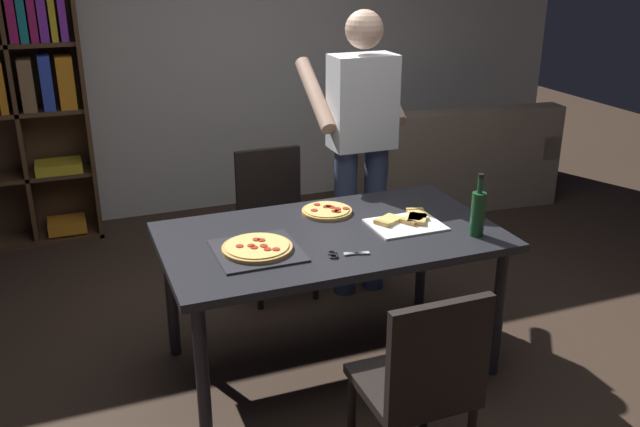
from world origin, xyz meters
TOP-DOWN VIEW (x-y plane):
  - ground_plane at (0.00, 0.00)m, footprint 12.00×12.00m
  - back_wall at (0.00, 2.60)m, footprint 6.40×0.10m
  - dining_table at (0.00, 0.00)m, footprint 1.67×0.94m
  - chair_near_camera at (-0.00, -0.96)m, footprint 0.42×0.42m
  - chair_far_side at (0.00, 0.96)m, footprint 0.42×0.42m
  - couch at (1.89, 1.99)m, footprint 1.77×1.00m
  - person_serving_pizza at (0.49, 0.74)m, footprint 0.55×0.54m
  - pepperoni_pizza_on_tray at (-0.40, -0.08)m, footprint 0.39×0.39m
  - pizza_slices_on_towel at (0.41, -0.03)m, footprint 0.36×0.29m
  - wine_bottle at (0.66, -0.28)m, footprint 0.07×0.07m
  - kitchen_scissors at (-0.05, -0.26)m, footprint 0.20×0.10m
  - second_pizza_plain at (0.08, 0.26)m, footprint 0.27×0.27m

SIDE VIEW (x-z plane):
  - ground_plane at x=0.00m, z-range 0.00..0.00m
  - couch at x=1.89m, z-range -0.12..0.73m
  - chair_near_camera at x=0.00m, z-range 0.06..0.96m
  - chair_far_side at x=0.00m, z-range 0.06..0.96m
  - dining_table at x=0.00m, z-range 0.30..1.05m
  - kitchen_scissors at x=-0.05m, z-range 0.75..0.76m
  - second_pizza_plain at x=0.08m, z-range 0.75..0.78m
  - pizza_slices_on_towel at x=0.41m, z-range 0.75..0.78m
  - pepperoni_pizza_on_tray at x=-0.40m, z-range 0.75..0.78m
  - wine_bottle at x=0.66m, z-range 0.71..1.03m
  - person_serving_pizza at x=0.49m, z-range 0.12..1.87m
  - back_wall at x=0.00m, z-range 0.00..2.80m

